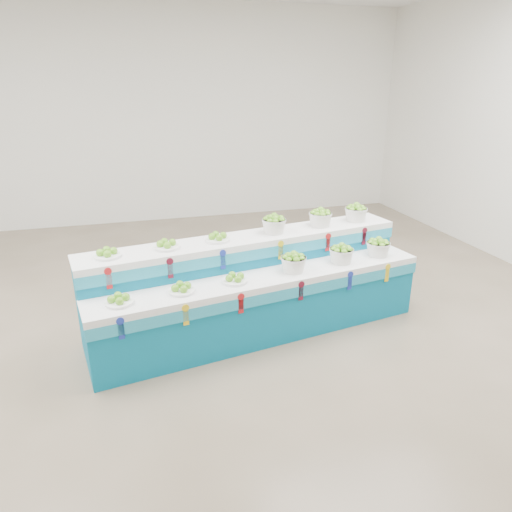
# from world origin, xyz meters

# --- Properties ---
(ground) EXTENTS (10.00, 10.00, 0.00)m
(ground) POSITION_xyz_m (0.00, 0.00, 0.00)
(ground) COLOR brown
(ground) RESTS_ON ground
(back_wall) EXTENTS (10.00, 0.00, 10.00)m
(back_wall) POSITION_xyz_m (0.00, 5.00, 2.00)
(back_wall) COLOR silver
(back_wall) RESTS_ON ground
(display_stand) EXTENTS (3.81, 1.56, 1.02)m
(display_stand) POSITION_xyz_m (0.69, 0.21, 0.51)
(display_stand) COLOR #076D95
(display_stand) RESTS_ON ground
(plate_lower_left) EXTENTS (0.30, 0.30, 0.10)m
(plate_lower_left) POSITION_xyz_m (-0.74, -0.27, 0.77)
(plate_lower_left) COLOR white
(plate_lower_left) RESTS_ON display_stand
(plate_lower_mid) EXTENTS (0.30, 0.30, 0.10)m
(plate_lower_mid) POSITION_xyz_m (-0.16, -0.17, 0.77)
(plate_lower_mid) COLOR white
(plate_lower_mid) RESTS_ON display_stand
(plate_lower_right) EXTENTS (0.30, 0.30, 0.10)m
(plate_lower_right) POSITION_xyz_m (0.39, -0.08, 0.77)
(plate_lower_right) COLOR white
(plate_lower_right) RESTS_ON display_stand
(basket_lower_left) EXTENTS (0.31, 0.31, 0.21)m
(basket_lower_left) POSITION_xyz_m (1.06, 0.04, 0.82)
(basket_lower_left) COLOR silver
(basket_lower_left) RESTS_ON display_stand
(basket_lower_mid) EXTENTS (0.31, 0.31, 0.21)m
(basket_lower_mid) POSITION_xyz_m (1.67, 0.14, 0.82)
(basket_lower_mid) COLOR silver
(basket_lower_mid) RESTS_ON display_stand
(basket_lower_right) EXTENTS (0.31, 0.31, 0.21)m
(basket_lower_right) POSITION_xyz_m (2.17, 0.22, 0.82)
(basket_lower_right) COLOR silver
(basket_lower_right) RESTS_ON display_stand
(plate_upper_left) EXTENTS (0.30, 0.30, 0.10)m
(plate_upper_left) POSITION_xyz_m (-0.82, 0.19, 1.07)
(plate_upper_left) COLOR white
(plate_upper_left) RESTS_ON display_stand
(plate_upper_mid) EXTENTS (0.30, 0.30, 0.10)m
(plate_upper_mid) POSITION_xyz_m (-0.24, 0.28, 1.07)
(plate_upper_mid) COLOR white
(plate_upper_mid) RESTS_ON display_stand
(plate_upper_right) EXTENTS (0.30, 0.30, 0.10)m
(plate_upper_right) POSITION_xyz_m (0.31, 0.38, 1.07)
(plate_upper_right) COLOR white
(plate_upper_right) RESTS_ON display_stand
(basket_upper_left) EXTENTS (0.31, 0.31, 0.21)m
(basket_upper_left) POSITION_xyz_m (0.98, 0.49, 1.12)
(basket_upper_left) COLOR silver
(basket_upper_left) RESTS_ON display_stand
(basket_upper_mid) EXTENTS (0.31, 0.31, 0.21)m
(basket_upper_mid) POSITION_xyz_m (1.59, 0.59, 1.12)
(basket_upper_mid) COLOR silver
(basket_upper_mid) RESTS_ON display_stand
(basket_upper_right) EXTENTS (0.31, 0.31, 0.21)m
(basket_upper_right) POSITION_xyz_m (2.10, 0.68, 1.12)
(basket_upper_right) COLOR silver
(basket_upper_right) RESTS_ON display_stand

